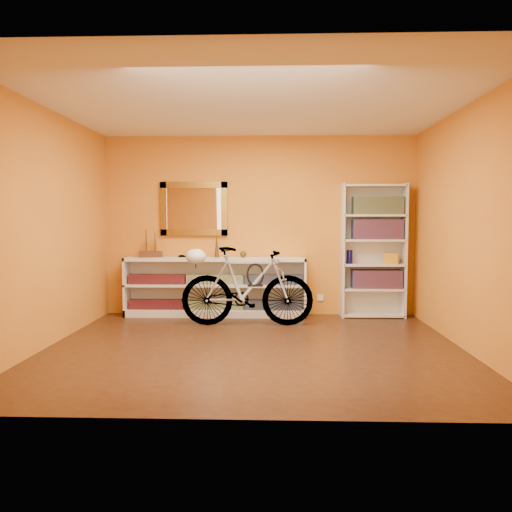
{
  "coord_description": "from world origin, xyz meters",
  "views": [
    {
      "loc": [
        0.21,
        -5.42,
        1.38
      ],
      "look_at": [
        0.0,
        0.7,
        0.95
      ],
      "focal_mm": 35.65,
      "sensor_mm": 36.0,
      "label": 1
    }
  ],
  "objects_px": {
    "bookcase": "(373,251)",
    "bicycle": "(247,286)",
    "helmet": "(196,256)",
    "console_unit": "(215,287)"
  },
  "relations": [
    {
      "from": "bookcase",
      "to": "bicycle",
      "type": "relative_size",
      "value": 1.08
    },
    {
      "from": "bookcase",
      "to": "bicycle",
      "type": "bearing_deg",
      "value": -158.89
    },
    {
      "from": "console_unit",
      "to": "helmet",
      "type": "bearing_deg",
      "value": -104.76
    },
    {
      "from": "bookcase",
      "to": "bicycle",
      "type": "xyz_separation_m",
      "value": [
        -1.76,
        -0.68,
        -0.43
      ]
    },
    {
      "from": "bicycle",
      "to": "helmet",
      "type": "relative_size",
      "value": 6.68
    },
    {
      "from": "console_unit",
      "to": "bicycle",
      "type": "distance_m",
      "value": 0.83
    },
    {
      "from": "console_unit",
      "to": "helmet",
      "type": "xyz_separation_m",
      "value": [
        -0.18,
        -0.67,
        0.49
      ]
    },
    {
      "from": "console_unit",
      "to": "bookcase",
      "type": "bearing_deg",
      "value": 0.63
    },
    {
      "from": "bicycle",
      "to": "helmet",
      "type": "distance_m",
      "value": 0.78
    },
    {
      "from": "bookcase",
      "to": "bicycle",
      "type": "height_order",
      "value": "bookcase"
    }
  ]
}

